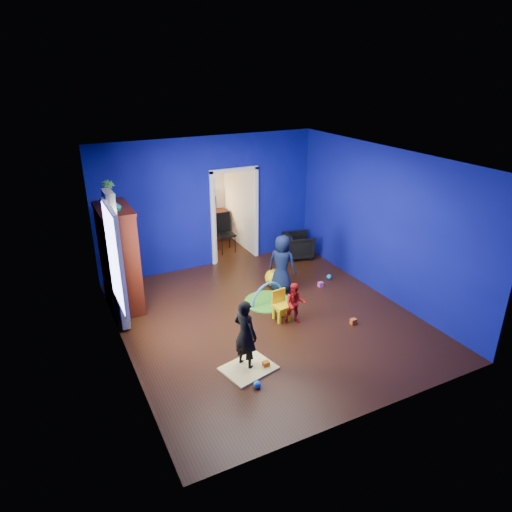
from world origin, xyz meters
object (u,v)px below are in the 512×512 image
child_black (245,334)px  toddler_red (295,304)px  vase (115,206)px  crt_tv (121,256)px  hopper_ball (274,278)px  armchair (298,246)px  folding_chair (226,234)px  child_navy (282,264)px  kid_chair (282,307)px  tv_armoire (119,258)px  study_desk (211,226)px  play_mat (268,302)px

child_black → toddler_red: size_ratio=1.45×
vase → crt_tv: (0.04, 0.30, -1.04)m
child_black → hopper_ball: (1.69, 2.21, -0.38)m
armchair → folding_chair: (-1.40, 1.10, 0.17)m
crt_tv → child_navy: bearing=-14.8°
kid_chair → folding_chair: (0.38, 3.44, 0.21)m
child_navy → folding_chair: 2.43m
tv_armoire → folding_chair: (2.81, 1.64, -0.52)m
kid_chair → study_desk: study_desk is taller
vase → tv_armoire: bearing=90.0°
hopper_ball → child_black: bearing=-127.4°
armchair → tv_armoire: size_ratio=0.33×
kid_chair → child_black: bearing=-147.0°
hopper_ball → kid_chair: bearing=-112.5°
armchair → play_mat: (-1.70, -1.65, -0.28)m
armchair → hopper_ball: 1.65m
child_navy → hopper_ball: bearing=-27.3°
child_black → toddler_red: (1.32, 0.75, -0.18)m
folding_chair → vase: bearing=-145.3°
kid_chair → armchair: bearing=46.7°
play_mat → crt_tv: bearing=155.7°
child_black → play_mat: child_black is taller
hopper_ball → play_mat: (-0.44, -0.58, -0.17)m
tv_armoire → study_desk: size_ratio=2.23×
child_navy → child_black: bearing=99.8°
child_black → child_navy: bearing=-65.6°
child_black → crt_tv: (-1.22, 2.74, 0.46)m
crt_tv → play_mat: (2.47, -1.11, -1.01)m
child_black → folding_chair: (1.55, 4.39, -0.10)m
child_black → kid_chair: child_black is taller
tv_armoire → play_mat: size_ratio=2.17×
child_black → vase: (-1.26, 2.44, 1.50)m
armchair → vase: size_ratio=3.18×
toddler_red → tv_armoire: size_ratio=0.39×
study_desk → folding_chair: folding_chair is taller
child_black → kid_chair: 1.54m
crt_tv → study_desk: (2.77, 2.60, -0.65)m
child_black → hopper_ball: child_black is taller
kid_chair → child_navy: bearing=54.5°
child_black → child_navy: size_ratio=0.95×
play_mat → vase: bearing=162.0°
child_navy → folding_chair: bearing=-34.0°
play_mat → armchair: bearing=44.2°
tv_armoire → crt_tv: bearing=0.0°
vase → child_navy: bearing=-9.1°
child_black → kid_chair: (1.17, 0.95, -0.31)m
armchair → play_mat: size_ratio=0.71×
toddler_red → vase: bearing=171.4°
vase → tv_armoire: (0.00, 0.30, -1.08)m
toddler_red → play_mat: toddler_red is taller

